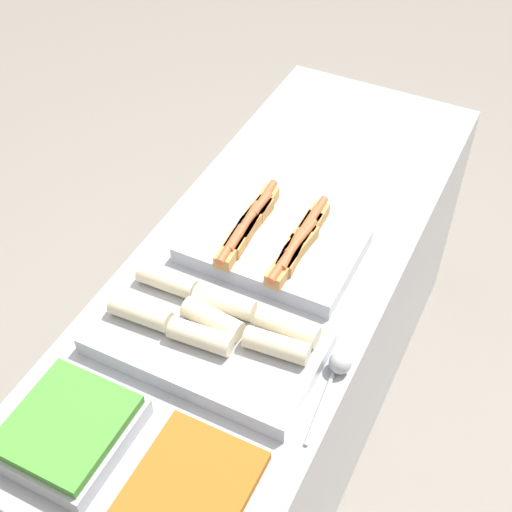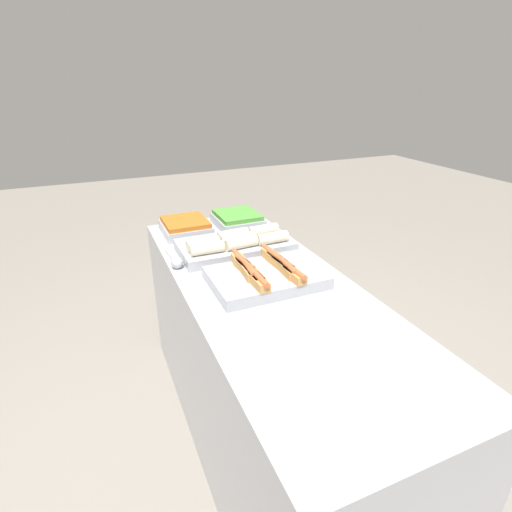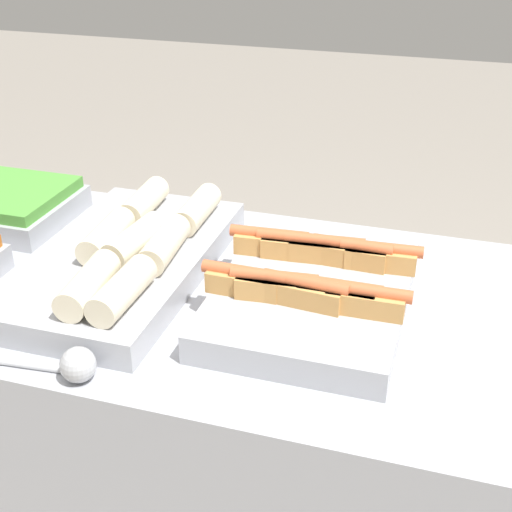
{
  "view_description": "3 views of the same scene",
  "coord_description": "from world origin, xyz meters",
  "px_view_note": "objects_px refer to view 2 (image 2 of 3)",
  "views": [
    {
      "loc": [
        -1.27,
        -0.57,
        2.24
      ],
      "look_at": [
        -0.12,
        0.0,
        0.94
      ],
      "focal_mm": 50.0,
      "sensor_mm": 36.0,
      "label": 1
    },
    {
      "loc": [
        1.33,
        -0.62,
        1.65
      ],
      "look_at": [
        -0.12,
        0.0,
        0.94
      ],
      "focal_mm": 28.0,
      "sensor_mm": 36.0,
      "label": 2
    },
    {
      "loc": [
        0.21,
        -1.04,
        1.53
      ],
      "look_at": [
        -0.12,
        0.0,
        0.94
      ],
      "focal_mm": 50.0,
      "sensor_mm": 36.0,
      "label": 3
    }
  ],
  "objects_px": {
    "tray_wraps": "(236,244)",
    "tray_side_back": "(237,219)",
    "tray_side_front": "(186,226)",
    "serving_spoon_near": "(176,262)",
    "tray_hotdogs": "(266,275)"
  },
  "relations": [
    {
      "from": "tray_hotdogs",
      "to": "tray_side_front",
      "type": "xyz_separation_m",
      "value": [
        -0.71,
        -0.16,
        -0.0
      ]
    },
    {
      "from": "tray_side_front",
      "to": "serving_spoon_near",
      "type": "xyz_separation_m",
      "value": [
        0.42,
        -0.15,
        -0.01
      ]
    },
    {
      "from": "tray_wraps",
      "to": "tray_side_front",
      "type": "distance_m",
      "value": 0.39
    },
    {
      "from": "tray_hotdogs",
      "to": "serving_spoon_near",
      "type": "bearing_deg",
      "value": -134.08
    },
    {
      "from": "tray_wraps",
      "to": "tray_side_front",
      "type": "xyz_separation_m",
      "value": [
        -0.36,
        -0.16,
        -0.0
      ]
    },
    {
      "from": "tray_hotdogs",
      "to": "tray_side_back",
      "type": "xyz_separation_m",
      "value": [
        -0.71,
        0.14,
        -0.0
      ]
    },
    {
      "from": "serving_spoon_near",
      "to": "tray_hotdogs",
      "type": "bearing_deg",
      "value": 45.92
    },
    {
      "from": "tray_wraps",
      "to": "tray_side_back",
      "type": "distance_m",
      "value": 0.38
    },
    {
      "from": "tray_side_back",
      "to": "tray_side_front",
      "type": "bearing_deg",
      "value": -90.0
    },
    {
      "from": "tray_hotdogs",
      "to": "serving_spoon_near",
      "type": "distance_m",
      "value": 0.43
    },
    {
      "from": "tray_side_front",
      "to": "serving_spoon_near",
      "type": "relative_size",
      "value": 1.1
    },
    {
      "from": "tray_side_front",
      "to": "tray_side_back",
      "type": "distance_m",
      "value": 0.31
    },
    {
      "from": "tray_wraps",
      "to": "tray_side_back",
      "type": "relative_size",
      "value": 2.01
    },
    {
      "from": "tray_wraps",
      "to": "tray_side_front",
      "type": "height_order",
      "value": "tray_wraps"
    },
    {
      "from": "tray_side_front",
      "to": "serving_spoon_near",
      "type": "distance_m",
      "value": 0.44
    }
  ]
}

